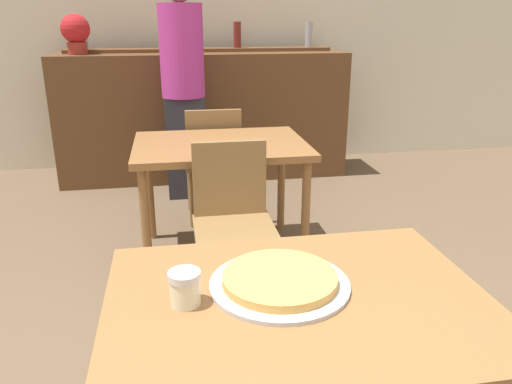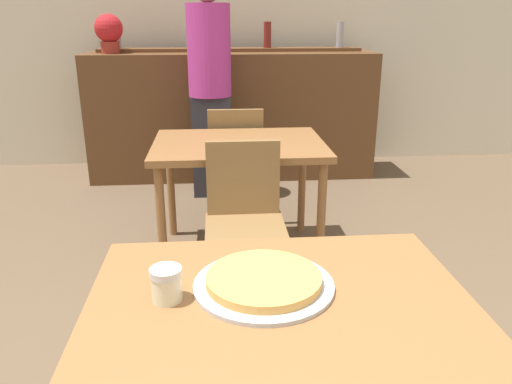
{
  "view_description": "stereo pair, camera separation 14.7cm",
  "coord_description": "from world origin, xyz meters",
  "px_view_note": "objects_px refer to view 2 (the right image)",
  "views": [
    {
      "loc": [
        -0.3,
        -1.09,
        1.44
      ],
      "look_at": [
        -0.02,
        0.55,
        0.85
      ],
      "focal_mm": 35.0,
      "sensor_mm": 36.0,
      "label": 1
    },
    {
      "loc": [
        -0.15,
        -1.11,
        1.44
      ],
      "look_at": [
        -0.02,
        0.55,
        0.85
      ],
      "focal_mm": 35.0,
      "sensor_mm": 36.0,
      "label": 2
    }
  ],
  "objects_px": {
    "pizza_tray": "(264,282)",
    "chair_far_side_back": "(235,156)",
    "person_standing": "(210,81)",
    "chair_far_side_front": "(245,213)",
    "potted_plant": "(109,31)",
    "cheese_shaker": "(166,284)"
  },
  "relations": [
    {
      "from": "cheese_shaker",
      "to": "person_standing",
      "type": "xyz_separation_m",
      "value": [
        0.1,
        2.92,
        0.15
      ]
    },
    {
      "from": "chair_far_side_front",
      "to": "pizza_tray",
      "type": "distance_m",
      "value": 1.21
    },
    {
      "from": "chair_far_side_front",
      "to": "cheese_shaker",
      "type": "relative_size",
      "value": 9.4
    },
    {
      "from": "chair_far_side_front",
      "to": "cheese_shaker",
      "type": "xyz_separation_m",
      "value": [
        -0.27,
        -1.22,
        0.3
      ]
    },
    {
      "from": "cheese_shaker",
      "to": "potted_plant",
      "type": "xyz_separation_m",
      "value": [
        -0.76,
        3.45,
        0.52
      ]
    },
    {
      "from": "pizza_tray",
      "to": "person_standing",
      "type": "relative_size",
      "value": 0.22
    },
    {
      "from": "person_standing",
      "to": "pizza_tray",
      "type": "bearing_deg",
      "value": -86.89
    },
    {
      "from": "chair_far_side_front",
      "to": "person_standing",
      "type": "bearing_deg",
      "value": 95.8
    },
    {
      "from": "cheese_shaker",
      "to": "potted_plant",
      "type": "distance_m",
      "value": 3.57
    },
    {
      "from": "pizza_tray",
      "to": "chair_far_side_back",
      "type": "bearing_deg",
      "value": 89.59
    },
    {
      "from": "chair_far_side_front",
      "to": "pizza_tray",
      "type": "height_order",
      "value": "chair_far_side_front"
    },
    {
      "from": "chair_far_side_back",
      "to": "cheese_shaker",
      "type": "bearing_deg",
      "value": 83.44
    },
    {
      "from": "pizza_tray",
      "to": "cheese_shaker",
      "type": "xyz_separation_m",
      "value": [
        -0.25,
        -0.04,
        0.03
      ]
    },
    {
      "from": "chair_far_side_back",
      "to": "person_standing",
      "type": "bearing_deg",
      "value": -73.5
    },
    {
      "from": "chair_far_side_front",
      "to": "potted_plant",
      "type": "relative_size",
      "value": 2.58
    },
    {
      "from": "potted_plant",
      "to": "chair_far_side_front",
      "type": "bearing_deg",
      "value": -65.2
    },
    {
      "from": "pizza_tray",
      "to": "person_standing",
      "type": "height_order",
      "value": "person_standing"
    },
    {
      "from": "potted_plant",
      "to": "chair_far_side_back",
      "type": "bearing_deg",
      "value": -47.23
    },
    {
      "from": "chair_far_side_back",
      "to": "potted_plant",
      "type": "bearing_deg",
      "value": -47.23
    },
    {
      "from": "chair_far_side_back",
      "to": "chair_far_side_front",
      "type": "bearing_deg",
      "value": 90.0
    },
    {
      "from": "chair_far_side_back",
      "to": "person_standing",
      "type": "xyz_separation_m",
      "value": [
        -0.17,
        0.58,
        0.46
      ]
    },
    {
      "from": "potted_plant",
      "to": "person_standing",
      "type": "bearing_deg",
      "value": -31.75
    }
  ]
}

